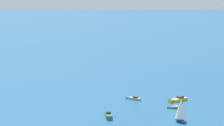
# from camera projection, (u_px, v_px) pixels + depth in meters

# --- Properties ---
(motorboat_near_centre) EXTENTS (9.71, 3.44, 2.76)m
(motorboat_near_centre) POSITION_uv_depth(u_px,v_px,m) (109.00, 116.00, 186.77)
(motorboat_near_centre) COLOR #33704C
(motorboat_near_centre) RESTS_ON ground_plane
(sailboat_far_port) EXTENTS (8.37, 5.27, 10.42)m
(sailboat_far_port) POSITION_uv_depth(u_px,v_px,m) (181.00, 110.00, 180.72)
(sailboat_far_port) COLOR #23478C
(sailboat_far_port) RESTS_ON ground_plane
(motorboat_far_stbd) EXTENTS (5.63, 7.27, 2.15)m
(motorboat_far_stbd) POSITION_uv_depth(u_px,v_px,m) (133.00, 98.00, 216.34)
(motorboat_far_stbd) COLOR #9E9993
(motorboat_far_stbd) RESTS_ON ground_plane
(motorboat_inshore) EXTENTS (2.54, 5.81, 1.64)m
(motorboat_inshore) POSITION_uv_depth(u_px,v_px,m) (173.00, 108.00, 200.30)
(motorboat_inshore) COLOR #33704C
(motorboat_inshore) RESTS_ON ground_plane
(motorboat_offshore) EXTENTS (8.12, 9.76, 2.95)m
(motorboat_offshore) POSITION_uv_depth(u_px,v_px,m) (177.00, 100.00, 212.39)
(motorboat_offshore) COLOR gold
(motorboat_offshore) RESTS_ON ground_plane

